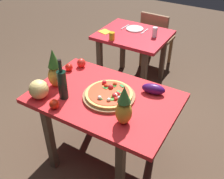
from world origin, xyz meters
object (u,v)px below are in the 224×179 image
Objects in this scene: tomato_by_bottle at (54,104)px; napkin_folded at (105,32)px; pizza_board at (109,96)px; knife_utensil at (145,31)px; eggplant at (153,89)px; fork_utensil at (125,27)px; display_table at (105,105)px; pineapple_right at (55,70)px; drinking_glass_juice at (112,36)px; drinking_glass_water at (155,32)px; wine_bottle at (62,84)px; dining_chair at (156,37)px; melon at (39,89)px; bell_pepper at (81,63)px; pineapple_left at (124,107)px; pizza at (109,93)px; tomato_at_corner at (69,67)px; background_table at (133,43)px; dinner_plate at (135,29)px.

tomato_by_bottle reaches higher than napkin_folded.
knife_utensil is (-0.32, 1.40, -0.01)m from pizza_board.
fork_utensil is at bearing 127.61° from eggplant.
display_table is 6.80× the size of fork_utensil.
display_table is 3.42× the size of pineapple_right.
drinking_glass_water is at bearing 40.06° from drinking_glass_juice.
tomato_by_bottle is 0.44× the size of knife_utensil.
wine_bottle is at bearing -96.40° from drinking_glass_water.
drinking_glass_juice is 0.52m from drinking_glass_water.
display_table is 13.20× the size of drinking_glass_juice.
eggplant is (0.63, -1.62, 0.30)m from dining_chair.
melon is (-0.17, -0.10, -0.06)m from wine_bottle.
bell_pepper is at bearing -85.09° from drinking_glass_juice.
eggplant is 2.16× the size of drinking_glass_juice.
wine_bottle is at bearing -149.34° from pizza_board.
drinking_glass_water is 0.85× the size of napkin_folded.
pineapple_left reaches higher than knife_utensil.
pizza is at bearing -83.34° from drinking_glass_water.
display_table is at bearing -63.52° from fork_utensil.
pizza_board is 6.06× the size of tomato_at_corner.
pizza_board is at bearing -74.26° from knife_utensil.
background_table is 1.49m from wine_bottle.
melon is at bearing 166.49° from tomato_by_bottle.
tomato_by_bottle reaches higher than dinner_plate.
drinking_glass_water is (0.40, 1.15, 0.02)m from tomato_at_corner.
tomato_by_bottle is at bearing -84.74° from dinner_plate.
bell_pepper is 0.70m from drinking_glass_juice.
dinner_plate is at bearing 88.68° from melon.
pizza is 2.19× the size of fork_utensil.
eggplant reaches higher than tomato_by_bottle.
pizza_board is 0.45m from tomato_by_bottle.
tomato_at_corner is (-0.51, 0.18, 0.13)m from display_table.
pizza_board is at bearing -140.62° from eggplant.
dining_chair is 1.91m from pizza_board.
dining_chair is 2.37× the size of pineapple_right.
drinking_glass_water reaches higher than background_table.
wine_bottle is 1.80× the size of eggplant.
pizza_board is 1.33m from drinking_glass_water.
napkin_folded is at bearing 123.29° from pizza.
dinner_plate is at bearing 110.02° from background_table.
knife_utensil is (-0.32, 1.40, -0.04)m from pizza.
melon reaches higher than display_table.
dining_chair is 7.16× the size of drinking_glass_water.
bell_pepper is at bearing 149.76° from pizza.
background_table is (-0.37, 1.28, -0.03)m from display_table.
dining_chair is 2.37× the size of wine_bottle.
dinner_plate is (-0.14, 1.59, -0.13)m from wine_bottle.
tomato_by_bottle reaches higher than display_table.
fork_utensil is at bearing 117.82° from pineapple_left.
dinner_plate is (-0.04, 0.12, 0.14)m from background_table.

